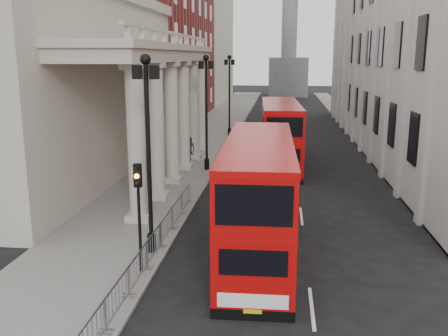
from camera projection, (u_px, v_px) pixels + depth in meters
The scene contains 19 objects.
ground at pixel (140, 298), 17.59m from camera, with size 260.00×260.00×0.00m, color black.
sidewalk_west at pixel (197, 146), 46.98m from camera, with size 6.00×140.00×0.12m, color slate.
sidewalk_east at pixel (377, 150), 45.13m from camera, with size 3.00×140.00×0.12m, color slate.
kerb at pixel (228, 146), 46.65m from camera, with size 0.20×140.00×0.14m, color slate.
portico_building at pixel (62, 90), 34.88m from camera, with size 9.00×28.00×12.00m, color #A9A38E.
brick_building at pixel (161, 34), 62.86m from camera, with size 9.00×32.00×22.00m, color maroon.
west_building_far at pixel (202, 47), 94.09m from camera, with size 9.00×30.00×20.00m, color #A9A38E.
east_building at pixel (411, 8), 44.05m from camera, with size 8.00×55.00×25.00m, color beige.
monument_column at pixel (290, 18), 102.55m from camera, with size 8.00×8.00×54.20m.
lamp_post_south at pixel (148, 142), 20.45m from camera, with size 1.05×0.44×8.32m.
lamp_post_mid at pixel (206, 105), 35.95m from camera, with size 1.05×0.44×8.32m.
lamp_post_north at pixel (229, 90), 51.46m from camera, with size 1.05×0.44×8.32m.
traffic_light at pixel (138, 198), 18.88m from camera, with size 0.28×0.33×4.30m.
crowd_barriers at pixel (146, 256), 19.63m from camera, with size 0.50×18.75×1.10m.
bus_near at pixel (258, 196), 21.03m from camera, with size 3.01×11.52×4.95m.
bus_far at pixel (280, 134), 38.06m from camera, with size 3.29×11.45×4.89m.
pedestrian_a at pixel (157, 171), 32.15m from camera, with size 0.70×0.46×1.92m, color black.
pedestrian_b at pixel (142, 160), 36.02m from camera, with size 0.88×0.69×1.81m, color black.
pedestrian_c at pixel (190, 148), 40.54m from camera, with size 0.91×0.59×1.86m, color black.
Camera 1 is at (4.81, -15.69, 8.36)m, focal length 40.00 mm.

